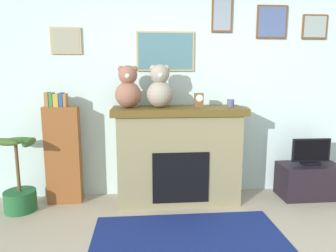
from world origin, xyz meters
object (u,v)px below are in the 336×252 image
at_px(tv_stand, 309,180).
at_px(teddy_bear_cream, 160,88).
at_px(mantel_clock, 199,100).
at_px(television, 311,153).
at_px(bookshelf, 63,152).
at_px(candle_jar, 231,103).
at_px(teddy_bear_tan, 128,89).
at_px(fireplace, 178,154).
at_px(potted_plant, 20,187).

distance_m(tv_stand, teddy_bear_cream, 2.20).
distance_m(tv_stand, mantel_clock, 1.75).
relative_size(tv_stand, television, 1.52).
relative_size(bookshelf, candle_jar, 14.74).
distance_m(candle_jar, teddy_bear_tan, 1.21).
distance_m(fireplace, candle_jar, 0.87).
bearing_deg(tv_stand, fireplace, 178.68).
xyz_separation_m(mantel_clock, teddy_bear_tan, (-0.82, 0.00, 0.13)).
distance_m(potted_plant, tv_stand, 3.47).
bearing_deg(bookshelf, candle_jar, -2.29).
height_order(fireplace, teddy_bear_cream, teddy_bear_cream).
relative_size(tv_stand, mantel_clock, 4.45).
distance_m(candle_jar, mantel_clock, 0.38).
distance_m(mantel_clock, teddy_bear_tan, 0.83).
relative_size(fireplace, mantel_clock, 9.38).
bearing_deg(fireplace, teddy_bear_cream, -175.14).
relative_size(fireplace, tv_stand, 2.11).
relative_size(potted_plant, candle_jar, 9.66).
bearing_deg(mantel_clock, television, -0.83).
distance_m(potted_plant, mantel_clock, 2.26).
xyz_separation_m(bookshelf, candle_jar, (1.99, -0.08, 0.58)).
bearing_deg(potted_plant, television, 1.60).
bearing_deg(tv_stand, candle_jar, 178.87).
bearing_deg(tv_stand, teddy_bear_tan, 179.49).
bearing_deg(candle_jar, television, -1.20).
height_order(teddy_bear_tan, teddy_bear_cream, teddy_bear_cream).
bearing_deg(teddy_bear_tan, candle_jar, 0.03).
xyz_separation_m(tv_stand, mantel_clock, (-1.41, 0.02, 1.02)).
xyz_separation_m(mantel_clock, teddy_bear_cream, (-0.45, 0.00, 0.14)).
bearing_deg(teddy_bear_cream, teddy_bear_tan, 180.00).
distance_m(bookshelf, television, 3.02).
distance_m(bookshelf, tv_stand, 3.05).
height_order(mantel_clock, teddy_bear_cream, teddy_bear_cream).
relative_size(potted_plant, teddy_bear_cream, 1.77).
height_order(fireplace, mantel_clock, mantel_clock).
xyz_separation_m(bookshelf, mantel_clock, (1.60, -0.08, 0.61)).
xyz_separation_m(fireplace, teddy_bear_cream, (-0.22, -0.02, 0.79)).
distance_m(tv_stand, candle_jar, 1.43).
height_order(candle_jar, teddy_bear_tan, teddy_bear_tan).
bearing_deg(mantel_clock, candle_jar, 0.18).
height_order(bookshelf, mantel_clock, bookshelf).
bearing_deg(teddy_bear_tan, potted_plant, -174.55).
bearing_deg(mantel_clock, teddy_bear_tan, 179.96).
relative_size(potted_plant, tv_stand, 1.19).
xyz_separation_m(television, candle_jar, (-1.03, 0.02, 0.62)).
bearing_deg(fireplace, potted_plant, -175.71).
bearing_deg(potted_plant, mantel_clock, 3.27).
bearing_deg(bookshelf, mantel_clock, -2.88).
bearing_deg(fireplace, candle_jar, -1.64).
bearing_deg(bookshelf, teddy_bear_cream, -3.99).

